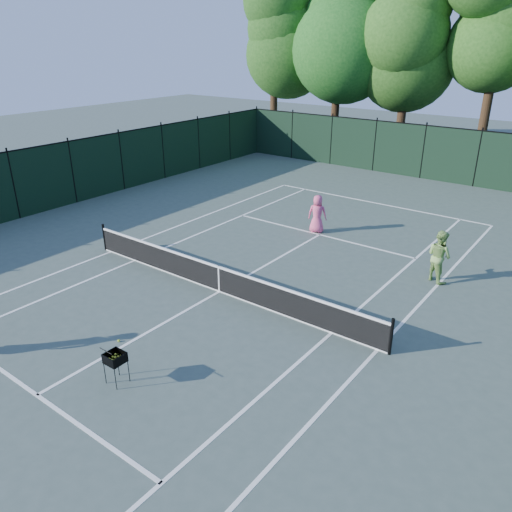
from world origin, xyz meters
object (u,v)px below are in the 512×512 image
Objects in this scene: player_green at (439,256)px; loose_ball_midcourt at (119,341)px; ball_hopper at (115,358)px; player_pink at (317,214)px.

loose_ball_midcourt is at bearing 86.56° from player_green.
player_green is at bearing 66.39° from ball_hopper.
player_green is 2.18× the size of ball_hopper.
player_pink reaches higher than loose_ball_midcourt.
player_pink reaches higher than ball_hopper.
player_pink is at bearing 95.97° from ball_hopper.
ball_hopper reaches higher than loose_ball_midcourt.
player_pink is at bearing 12.98° from player_green.
player_green is at bearing 57.93° from loose_ball_midcourt.
player_green is 26.25× the size of loose_ball_midcourt.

